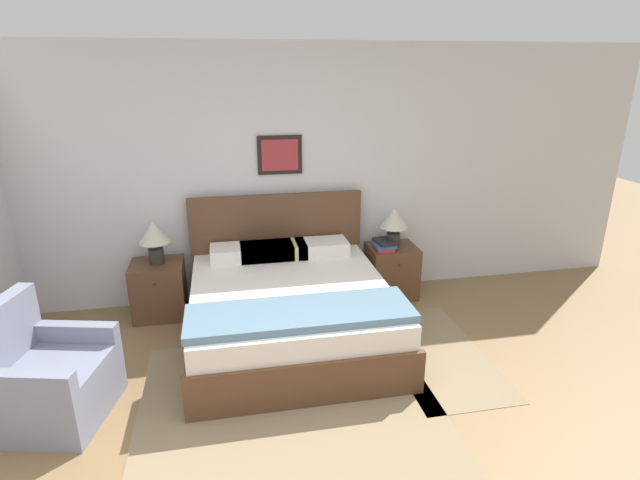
{
  "coord_description": "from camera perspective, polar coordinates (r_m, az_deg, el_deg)",
  "views": [
    {
      "loc": [
        -0.68,
        -2.22,
        2.37
      ],
      "look_at": [
        0.06,
        1.52,
        1.03
      ],
      "focal_mm": 28.0,
      "sensor_mm": 36.0,
      "label": 1
    }
  ],
  "objects": [
    {
      "name": "area_rug_bedside",
      "position": [
        4.57,
        12.98,
        -12.4
      ],
      "size": [
        0.81,
        1.59,
        0.01
      ],
      "color": "#897556",
      "rests_on": "ground_plane"
    },
    {
      "name": "bed",
      "position": [
        4.52,
        -3.5,
        -7.74
      ],
      "size": [
        1.77,
        1.93,
        1.14
      ],
      "color": "brown",
      "rests_on": "ground_plane"
    },
    {
      "name": "area_rug_main",
      "position": [
        3.88,
        -3.5,
        -18.24
      ],
      "size": [
        2.19,
        1.95,
        0.01
      ],
      "color": "#897556",
      "rests_on": "ground_plane"
    },
    {
      "name": "book_thick_bottom",
      "position": [
        5.25,
        7.32,
        -0.84
      ],
      "size": [
        0.19,
        0.27,
        0.03
      ],
      "rotation": [
        0.0,
        0.0,
        -0.08
      ],
      "color": "#B7332D",
      "rests_on": "nightstand_by_door"
    },
    {
      "name": "table_lamp_by_door",
      "position": [
        5.25,
        8.45,
        2.18
      ],
      "size": [
        0.29,
        0.29,
        0.42
      ],
      "color": "#2D2823",
      "rests_on": "nightstand_by_door"
    },
    {
      "name": "table_lamp_near_window",
      "position": [
        5.0,
        -18.43,
        0.52
      ],
      "size": [
        0.29,
        0.29,
        0.42
      ],
      "color": "#2D2823",
      "rests_on": "nightstand_near_window"
    },
    {
      "name": "wall_back",
      "position": [
        5.17,
        -3.44,
        7.35
      ],
      "size": [
        7.72,
        0.09,
        2.6
      ],
      "color": "silver",
      "rests_on": "ground_plane"
    },
    {
      "name": "book_hardcover_middle",
      "position": [
        5.24,
        7.34,
        -0.53
      ],
      "size": [
        0.21,
        0.25,
        0.03
      ],
      "rotation": [
        0.0,
        0.0,
        0.01
      ],
      "color": "#335693",
      "rests_on": "book_thick_bottom"
    },
    {
      "name": "nightstand_near_window",
      "position": [
        5.2,
        -17.92,
        -5.38
      ],
      "size": [
        0.5,
        0.46,
        0.56
      ],
      "color": "brown",
      "rests_on": "ground_plane"
    },
    {
      "name": "book_novel_upper",
      "position": [
        5.23,
        7.35,
        -0.19
      ],
      "size": [
        0.2,
        0.27,
        0.03
      ],
      "rotation": [
        0.0,
        0.0,
        0.14
      ],
      "color": "#232328",
      "rests_on": "book_hardcover_middle"
    },
    {
      "name": "armchair",
      "position": [
        4.09,
        -28.82,
        -13.84
      ],
      "size": [
        0.86,
        0.87,
        0.87
      ],
      "rotation": [
        0.0,
        0.0,
        -1.81
      ],
      "color": "gray",
      "rests_on": "ground_plane"
    },
    {
      "name": "nightstand_by_door",
      "position": [
        5.43,
        8.18,
        -3.51
      ],
      "size": [
        0.5,
        0.46,
        0.56
      ],
      "color": "brown",
      "rests_on": "ground_plane"
    }
  ]
}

